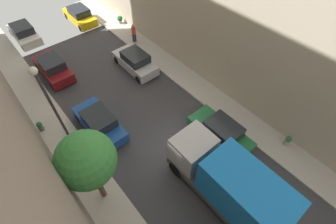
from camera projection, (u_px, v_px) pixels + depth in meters
ground at (179, 153)px, 15.03m from camera, size 32.00×32.00×0.00m
sidewalk_left at (109, 206)px, 12.89m from camera, size 2.00×44.00×0.15m
sidewalk_right at (231, 112)px, 17.06m from camera, size 2.00×44.00×0.15m
parked_car_left_2 at (100, 123)px, 15.64m from camera, size 1.78×4.20×1.57m
parked_car_left_3 at (53, 68)px, 19.19m from camera, size 1.78×4.20×1.57m
parked_car_left_4 at (24, 33)px, 22.33m from camera, size 1.78×4.20×1.57m
parked_car_right_1 at (221, 132)px, 15.16m from camera, size 1.78×4.20×1.57m
parked_car_right_2 at (135, 62)px, 19.68m from camera, size 1.78×4.20×1.57m
parked_car_right_3 at (80, 16)px, 24.38m from camera, size 1.78×4.20×1.57m
delivery_truck at (230, 184)px, 11.87m from camera, size 2.26×6.60×3.38m
pedestrian at (134, 33)px, 21.77m from camera, size 0.40×0.36×1.72m
street_tree_2 at (86, 160)px, 10.30m from camera, size 2.63×2.63×5.14m
potted_plant_0 at (288, 140)px, 14.97m from camera, size 0.38×0.38×0.76m
potted_plant_1 at (40, 126)px, 15.74m from camera, size 0.37×0.37×0.70m
potted_plant_2 at (120, 19)px, 24.21m from camera, size 0.53×0.53×0.77m
lamp_post at (46, 95)px, 13.00m from camera, size 0.44×0.44×5.52m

